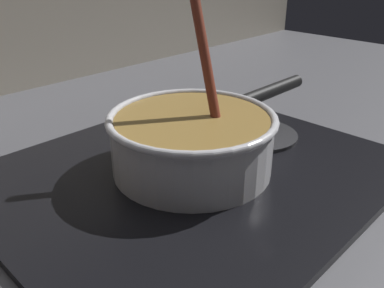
# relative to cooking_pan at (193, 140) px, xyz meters

# --- Properties ---
(hob_plate) EXTENTS (0.56, 0.48, 0.01)m
(hob_plate) POSITION_rel_cooking_pan_xyz_m (-0.00, -0.00, -0.05)
(hob_plate) COLOR black
(hob_plate) RESTS_ON ground
(burner_ring) EXTENTS (0.17, 0.17, 0.01)m
(burner_ring) POSITION_rel_cooking_pan_xyz_m (-0.00, -0.00, -0.04)
(burner_ring) COLOR #592D0C
(burner_ring) RESTS_ON hob_plate
(spare_burner) EXTENTS (0.14, 0.14, 0.01)m
(spare_burner) POSITION_rel_cooking_pan_xyz_m (0.16, -0.00, -0.04)
(spare_burner) COLOR #262628
(spare_burner) RESTS_ON hob_plate
(cooking_pan) EXTENTS (0.39, 0.24, 0.28)m
(cooking_pan) POSITION_rel_cooking_pan_xyz_m (0.00, 0.00, 0.00)
(cooking_pan) COLOR silver
(cooking_pan) RESTS_ON hob_plate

